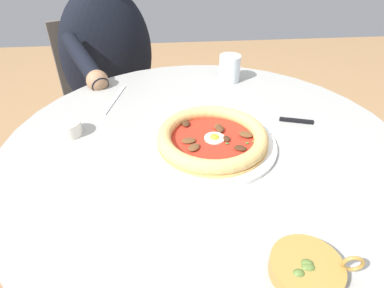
{
  "coord_description": "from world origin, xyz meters",
  "views": [
    {
      "loc": [
        -0.09,
        -0.64,
        1.19
      ],
      "look_at": [
        -0.03,
        0.01,
        0.72
      ],
      "focal_mm": 30.33,
      "sensor_mm": 36.0,
      "label": 1
    }
  ],
  "objects_px": {
    "pizza_on_plate": "(212,139)",
    "olive_pan": "(307,269)",
    "dining_table": "(204,194)",
    "steak_knife": "(310,122)",
    "ramekin_capers": "(68,128)",
    "water_glass": "(229,70)",
    "cafe_chair_diner": "(106,91)",
    "diner_person": "(115,100)",
    "fork_utensil": "(115,99)"
  },
  "relations": [
    {
      "from": "diner_person",
      "to": "cafe_chair_diner",
      "type": "distance_m",
      "value": 0.14
    },
    {
      "from": "dining_table",
      "to": "cafe_chair_diner",
      "type": "bearing_deg",
      "value": 115.2
    },
    {
      "from": "pizza_on_plate",
      "to": "diner_person",
      "type": "distance_m",
      "value": 0.8
    },
    {
      "from": "pizza_on_plate",
      "to": "olive_pan",
      "type": "xyz_separation_m",
      "value": [
        0.1,
        -0.35,
        -0.01
      ]
    },
    {
      "from": "fork_utensil",
      "to": "cafe_chair_diner",
      "type": "relative_size",
      "value": 0.22
    },
    {
      "from": "ramekin_capers",
      "to": "diner_person",
      "type": "relative_size",
      "value": 0.05
    },
    {
      "from": "dining_table",
      "to": "ramekin_capers",
      "type": "relative_size",
      "value": 15.84
    },
    {
      "from": "olive_pan",
      "to": "cafe_chair_diner",
      "type": "height_order",
      "value": "cafe_chair_diner"
    },
    {
      "from": "steak_knife",
      "to": "pizza_on_plate",
      "type": "bearing_deg",
      "value": -164.2
    },
    {
      "from": "ramekin_capers",
      "to": "cafe_chair_diner",
      "type": "xyz_separation_m",
      "value": [
        -0.04,
        0.73,
        -0.25
      ]
    },
    {
      "from": "pizza_on_plate",
      "to": "steak_knife",
      "type": "xyz_separation_m",
      "value": [
        0.27,
        0.08,
        -0.02
      ]
    },
    {
      "from": "steak_knife",
      "to": "ramekin_capers",
      "type": "height_order",
      "value": "ramekin_capers"
    },
    {
      "from": "pizza_on_plate",
      "to": "fork_utensil",
      "type": "height_order",
      "value": "pizza_on_plate"
    },
    {
      "from": "diner_person",
      "to": "cafe_chair_diner",
      "type": "xyz_separation_m",
      "value": [
        -0.06,
        0.12,
        -0.01
      ]
    },
    {
      "from": "ramekin_capers",
      "to": "fork_utensil",
      "type": "distance_m",
      "value": 0.2
    },
    {
      "from": "pizza_on_plate",
      "to": "fork_utensil",
      "type": "distance_m",
      "value": 0.36
    },
    {
      "from": "diner_person",
      "to": "dining_table",
      "type": "bearing_deg",
      "value": -64.67
    },
    {
      "from": "steak_knife",
      "to": "fork_utensil",
      "type": "height_order",
      "value": "steak_knife"
    },
    {
      "from": "dining_table",
      "to": "fork_utensil",
      "type": "distance_m",
      "value": 0.39
    },
    {
      "from": "ramekin_capers",
      "to": "cafe_chair_diner",
      "type": "bearing_deg",
      "value": 92.99
    },
    {
      "from": "water_glass",
      "to": "ramekin_capers",
      "type": "distance_m",
      "value": 0.54
    },
    {
      "from": "dining_table",
      "to": "olive_pan",
      "type": "height_order",
      "value": "olive_pan"
    },
    {
      "from": "diner_person",
      "to": "olive_pan",
      "type": "bearing_deg",
      "value": -67.61
    },
    {
      "from": "fork_utensil",
      "to": "dining_table",
      "type": "bearing_deg",
      "value": -44.71
    },
    {
      "from": "olive_pan",
      "to": "fork_utensil",
      "type": "bearing_deg",
      "value": 120.17
    },
    {
      "from": "dining_table",
      "to": "diner_person",
      "type": "height_order",
      "value": "diner_person"
    },
    {
      "from": "steak_knife",
      "to": "fork_utensil",
      "type": "bearing_deg",
      "value": 161.16
    },
    {
      "from": "cafe_chair_diner",
      "to": "water_glass",
      "type": "bearing_deg",
      "value": -42.27
    },
    {
      "from": "water_glass",
      "to": "dining_table",
      "type": "bearing_deg",
      "value": -109.32
    },
    {
      "from": "steak_knife",
      "to": "diner_person",
      "type": "relative_size",
      "value": 0.19
    },
    {
      "from": "water_glass",
      "to": "cafe_chair_diner",
      "type": "bearing_deg",
      "value": 137.73
    },
    {
      "from": "olive_pan",
      "to": "cafe_chair_diner",
      "type": "distance_m",
      "value": 1.28
    },
    {
      "from": "dining_table",
      "to": "cafe_chair_diner",
      "type": "height_order",
      "value": "cafe_chair_diner"
    },
    {
      "from": "steak_knife",
      "to": "dining_table",
      "type": "bearing_deg",
      "value": -168.19
    },
    {
      "from": "water_glass",
      "to": "ramekin_capers",
      "type": "bearing_deg",
      "value": -148.33
    },
    {
      "from": "pizza_on_plate",
      "to": "diner_person",
      "type": "relative_size",
      "value": 0.27
    },
    {
      "from": "ramekin_capers",
      "to": "olive_pan",
      "type": "distance_m",
      "value": 0.62
    },
    {
      "from": "fork_utensil",
      "to": "diner_person",
      "type": "height_order",
      "value": "diner_person"
    },
    {
      "from": "steak_knife",
      "to": "cafe_chair_diner",
      "type": "relative_size",
      "value": 0.27
    },
    {
      "from": "olive_pan",
      "to": "cafe_chair_diner",
      "type": "relative_size",
      "value": 0.17
    },
    {
      "from": "steak_knife",
      "to": "water_glass",
      "type": "bearing_deg",
      "value": 120.1
    },
    {
      "from": "cafe_chair_diner",
      "to": "ramekin_capers",
      "type": "bearing_deg",
      "value": -87.01
    },
    {
      "from": "olive_pan",
      "to": "fork_utensil",
      "type": "distance_m",
      "value": 0.7
    },
    {
      "from": "steak_knife",
      "to": "olive_pan",
      "type": "height_order",
      "value": "olive_pan"
    },
    {
      "from": "dining_table",
      "to": "diner_person",
      "type": "relative_size",
      "value": 0.85
    },
    {
      "from": "water_glass",
      "to": "cafe_chair_diner",
      "type": "distance_m",
      "value": 0.72
    },
    {
      "from": "olive_pan",
      "to": "steak_knife",
      "type": "bearing_deg",
      "value": 67.45
    },
    {
      "from": "steak_knife",
      "to": "cafe_chair_diner",
      "type": "distance_m",
      "value": 1.02
    },
    {
      "from": "pizza_on_plate",
      "to": "water_glass",
      "type": "bearing_deg",
      "value": 73.47
    },
    {
      "from": "dining_table",
      "to": "steak_knife",
      "type": "distance_m",
      "value": 0.34
    }
  ]
}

